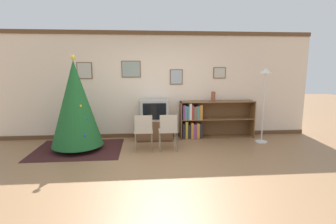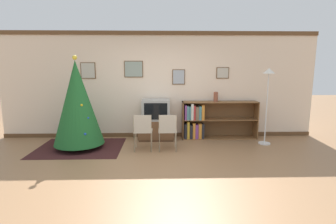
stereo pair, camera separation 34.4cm
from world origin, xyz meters
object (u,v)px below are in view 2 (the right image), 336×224
(christmas_tree, at_px, (77,103))
(folding_chair_right, at_px, (168,130))
(tv_console, at_px, (156,130))
(bookshelf, at_px, (206,121))
(television, at_px, (156,110))
(standing_lamp, at_px, (268,86))
(folding_chair_left, at_px, (143,130))
(vase, at_px, (216,97))

(christmas_tree, xyz_separation_m, folding_chair_right, (1.99, -0.27, -0.56))
(christmas_tree, distance_m, tv_console, 2.00)
(christmas_tree, height_order, bookshelf, christmas_tree)
(television, height_order, folding_chair_right, television)
(standing_lamp, bearing_deg, tv_console, 169.89)
(christmas_tree, relative_size, tv_console, 2.33)
(folding_chair_left, relative_size, folding_chair_right, 1.00)
(christmas_tree, height_order, folding_chair_left, christmas_tree)
(christmas_tree, relative_size, television, 3.02)
(television, bearing_deg, christmas_tree, -159.29)
(christmas_tree, bearing_deg, tv_console, 20.78)
(folding_chair_right, bearing_deg, standing_lamp, 11.09)
(vase, xyz_separation_m, standing_lamp, (1.10, -0.52, 0.30))
(folding_chair_left, bearing_deg, television, 73.71)
(bookshelf, bearing_deg, folding_chair_left, -147.14)
(television, distance_m, vase, 1.54)
(folding_chair_left, bearing_deg, standing_lamp, 9.05)
(tv_console, relative_size, vase, 3.52)
(vase, bearing_deg, folding_chair_left, -151.10)
(folding_chair_left, bearing_deg, folding_chair_right, 0.00)
(bookshelf, height_order, standing_lamp, standing_lamp)
(standing_lamp, bearing_deg, folding_chair_right, -168.91)
(bookshelf, distance_m, vase, 0.66)
(tv_console, height_order, folding_chair_right, folding_chair_right)
(christmas_tree, xyz_separation_m, folding_chair_left, (1.46, -0.27, -0.56))
(tv_console, distance_m, television, 0.51)
(folding_chair_left, height_order, folding_chair_right, same)
(christmas_tree, relative_size, folding_chair_left, 2.52)
(folding_chair_left, distance_m, standing_lamp, 3.05)
(television, bearing_deg, tv_console, 90.00)
(television, bearing_deg, folding_chair_right, -73.71)
(folding_chair_right, bearing_deg, television, 106.29)
(tv_console, xyz_separation_m, television, (0.00, -0.00, 0.51))
(tv_console, xyz_separation_m, vase, (1.51, 0.06, 0.82))
(christmas_tree, relative_size, folding_chair_right, 2.52)
(christmas_tree, bearing_deg, standing_lamp, 2.52)
(vase, bearing_deg, tv_console, -177.78)
(standing_lamp, bearing_deg, folding_chair_left, -170.95)
(christmas_tree, distance_m, folding_chair_left, 1.58)
(folding_chair_right, height_order, standing_lamp, standing_lamp)
(folding_chair_left, xyz_separation_m, folding_chair_right, (0.54, 0.00, 0.00))
(tv_console, relative_size, standing_lamp, 0.49)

